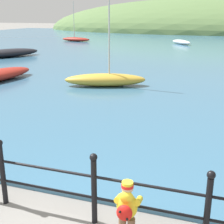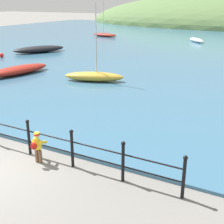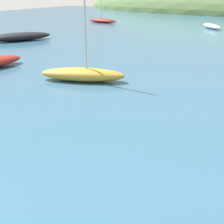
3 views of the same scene
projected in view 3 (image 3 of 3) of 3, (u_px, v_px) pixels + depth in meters
The scene contains 4 objects.
boat_far_left at pixel (19, 37), 23.42m from camera, with size 3.80×4.95×0.59m.
boat_nearest_quay at pixel (83, 74), 13.18m from camera, with size 3.75×2.16×4.53m.
boat_far_right at pixel (212, 26), 30.48m from camera, with size 2.63×2.94×0.46m.
boat_mid_harbor at pixel (102, 20), 35.77m from camera, with size 3.78×1.51×4.50m.
Camera 3 is at (4.51, -0.22, 3.77)m, focal length 50.00 mm.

